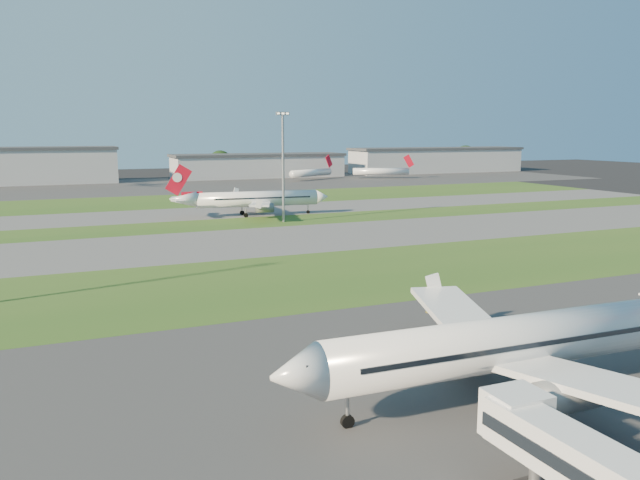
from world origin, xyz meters
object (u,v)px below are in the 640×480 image
mini_jet_near (311,173)px  light_mast_centre (283,160)px  mini_jet_far (381,171)px  airliner_taxiing (256,199)px  airliner_parked (517,343)px

mini_jet_near → light_mast_centre: size_ratio=1.01×
mini_jet_far → light_mast_centre: light_mast_centre is taller
airliner_taxiing → airliner_parked: bearing=88.8°
airliner_parked → mini_jet_far: size_ratio=1.50×
airliner_taxiing → light_mast_centre: bearing=106.2°
airliner_parked → mini_jet_near: bearing=73.2°
light_mast_centre → airliner_parked: bearing=-99.2°
airliner_parked → light_mast_centre: 103.07m
airliner_taxiing → light_mast_centre: (2.53, -13.65, 10.60)m
mini_jet_near → light_mast_centre: 134.52m
light_mast_centre → airliner_taxiing: bearing=100.5°
airliner_parked → mini_jet_far: 244.03m
mini_jet_near → mini_jet_far: 34.01m
airliner_taxiing → light_mast_centre: size_ratio=1.49×
mini_jet_near → mini_jet_far: size_ratio=0.95×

